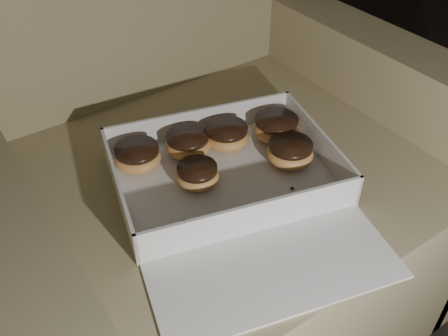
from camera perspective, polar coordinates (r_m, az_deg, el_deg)
floor at (r=1.57m, az=17.18°, el=-5.29°), size 4.50×4.50×0.00m
armchair at (r=1.11m, az=-2.32°, el=-2.59°), size 0.97×0.82×1.01m
bakery_box at (r=0.90m, az=1.11°, el=-2.27°), size 0.50×0.55×0.07m
donut_a at (r=1.02m, az=5.97°, el=4.65°), size 0.09×0.09×0.05m
donut_b at (r=0.99m, az=0.28°, el=3.77°), size 0.09×0.09×0.05m
donut_c at (r=0.96m, az=7.55°, el=1.82°), size 0.09×0.09×0.05m
donut_d at (r=0.97m, az=-4.16°, el=2.83°), size 0.09×0.09×0.04m
donut_e at (r=0.95m, az=-9.85°, el=1.34°), size 0.09×0.09×0.04m
donut_f at (r=0.90m, az=-3.06°, el=-0.74°), size 0.08×0.08×0.04m
crumb_a at (r=0.84m, az=-4.56°, el=-6.13°), size 0.01×0.01×0.00m
crumb_b at (r=0.86m, az=3.19°, el=-4.79°), size 0.01×0.01×0.00m
crumb_c at (r=0.83m, az=-6.36°, el=-7.03°), size 0.01×0.01×0.00m
crumb_d at (r=0.91m, az=7.79°, el=-2.32°), size 0.01×0.01×0.00m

